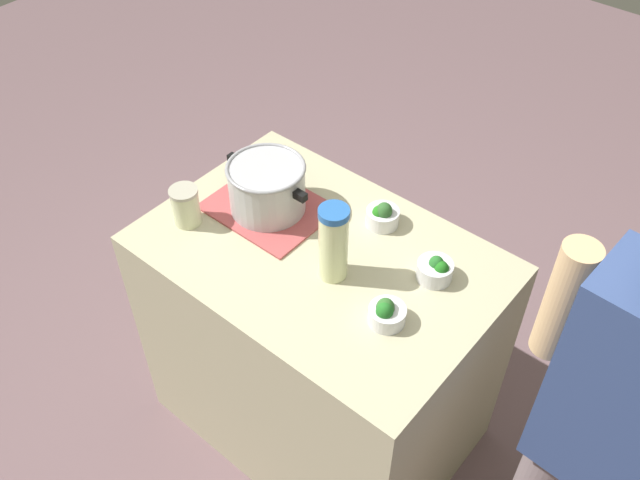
{
  "coord_description": "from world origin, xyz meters",
  "views": [
    {
      "loc": [
        0.92,
        -1.09,
        2.33
      ],
      "look_at": [
        0.0,
        0.0,
        0.94
      ],
      "focal_mm": 38.96,
      "sensor_mm": 36.0,
      "label": 1
    }
  ],
  "objects": [
    {
      "name": "lemonade_pitcher",
      "position": [
        0.08,
        -0.04,
        1.01
      ],
      "size": [
        0.09,
        0.09,
        0.24
      ],
      "color": "beige",
      "rests_on": "counter_slab"
    },
    {
      "name": "counter_slab",
      "position": [
        0.0,
        0.0,
        0.45
      ],
      "size": [
        1.04,
        0.71,
        0.89
      ],
      "primitive_type": "cube",
      "color": "#BDB691",
      "rests_on": "ground_plane"
    },
    {
      "name": "broccoli_bowl_front",
      "position": [
        0.07,
        0.21,
        0.93
      ],
      "size": [
        0.1,
        0.1,
        0.09
      ],
      "color": "silver",
      "rests_on": "counter_slab"
    },
    {
      "name": "person_cook",
      "position": [
        0.92,
        -0.07,
        0.89
      ],
      "size": [
        0.5,
        0.21,
        1.62
      ],
      "color": "slate",
      "rests_on": "ground_plane"
    },
    {
      "name": "mason_jar",
      "position": [
        -0.4,
        -0.16,
        0.95
      ],
      "size": [
        0.09,
        0.09,
        0.12
      ],
      "color": "beige",
      "rests_on": "counter_slab"
    },
    {
      "name": "broccoli_bowl_center",
      "position": [
        0.31,
        0.13,
        0.92
      ],
      "size": [
        0.1,
        0.1,
        0.08
      ],
      "color": "silver",
      "rests_on": "counter_slab"
    },
    {
      "name": "broccoli_bowl_back",
      "position": [
        0.3,
        -0.09,
        0.93
      ],
      "size": [
        0.1,
        0.1,
        0.08
      ],
      "color": "silver",
      "rests_on": "counter_slab"
    },
    {
      "name": "ground_plane",
      "position": [
        0.0,
        0.0,
        0.0
      ],
      "size": [
        8.0,
        8.0,
        0.0
      ],
      "primitive_type": "plane",
      "color": "#755A60"
    },
    {
      "name": "cooking_pot",
      "position": [
        -0.25,
        0.04,
        0.98
      ],
      "size": [
        0.31,
        0.24,
        0.16
      ],
      "color": "#B7B7BC",
      "rests_on": "dish_cloth"
    },
    {
      "name": "dish_cloth",
      "position": [
        -0.25,
        0.04,
        0.89
      ],
      "size": [
        0.36,
        0.29,
        0.01
      ],
      "primitive_type": "cube",
      "color": "#B54E4F",
      "rests_on": "counter_slab"
    }
  ]
}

